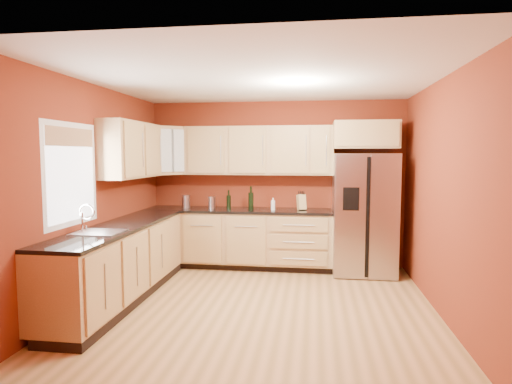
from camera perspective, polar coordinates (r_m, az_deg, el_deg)
floor at (r=5.15m, az=0.43°, el=-15.02°), size 4.00×4.00×0.00m
ceiling at (r=4.91m, az=0.45°, el=14.84°), size 4.00×4.00×0.00m
wall_back at (r=6.84m, az=2.60°, el=1.13°), size 4.00×0.04×2.60m
wall_front at (r=2.90m, az=-4.68°, el=-4.17°), size 4.00×0.04×2.60m
wall_left at (r=5.48m, az=-20.76°, el=-0.15°), size 0.04×4.00×2.60m
wall_right at (r=5.01m, az=23.76°, el=-0.71°), size 0.04×4.00×2.60m
base_cabinets_back at (r=6.73m, az=-2.36°, el=-6.33°), size 2.90×0.60×0.88m
base_cabinets_left at (r=5.49m, az=-17.69°, el=-9.17°), size 0.60×2.80×0.88m
countertop_back at (r=6.65m, az=-2.39°, el=-2.45°), size 2.90×0.62×0.04m
countertop_left at (r=5.39m, az=-17.73°, el=-4.43°), size 0.62×2.80×0.04m
upper_cabinets_back at (r=6.69m, az=0.35°, el=5.55°), size 2.30×0.33×0.75m
upper_cabinets_left at (r=6.04m, az=-16.23°, el=5.41°), size 0.33×1.35×0.75m
corner_upper_cabinet at (r=6.86m, az=-11.74°, el=5.43°), size 0.67×0.67×0.75m
over_fridge_cabinet at (r=6.54m, az=14.34°, el=7.37°), size 0.92×0.60×0.40m
refrigerator at (r=6.52m, az=14.19°, el=-2.84°), size 0.90×0.75×1.78m
window at (r=5.03m, az=-23.37°, el=2.18°), size 0.03×0.90×1.00m
sink_faucet at (r=4.93m, az=-20.29°, el=-3.38°), size 0.50×0.42×0.30m
canister_left at (r=6.84m, az=-9.31°, el=-1.27°), size 0.14×0.14×0.20m
canister_right at (r=6.75m, az=-5.91°, el=-1.40°), size 0.15×0.15×0.18m
wine_bottle_a at (r=6.59m, az=-3.66°, el=-1.03°), size 0.09×0.09×0.30m
wine_bottle_b at (r=6.56m, az=-0.68°, el=-0.79°), size 0.09×0.09×0.36m
knife_block at (r=6.57m, az=6.08°, el=-1.36°), size 0.15×0.14×0.23m
soap_dispenser at (r=6.49m, az=2.28°, el=-1.62°), size 0.07×0.07×0.19m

